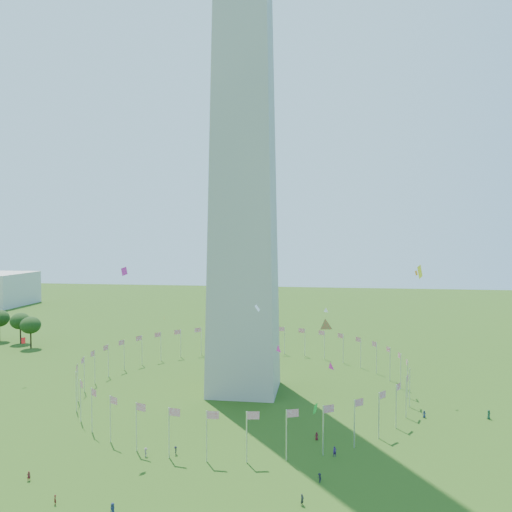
# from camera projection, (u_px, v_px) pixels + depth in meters

# --- Properties ---
(ground) EXTENTS (600.00, 600.00, 0.00)m
(ground) POSITION_uv_depth(u_px,v_px,m) (191.00, 491.00, 76.65)
(ground) COLOR #23430F
(ground) RESTS_ON ground
(washington_monument) EXTENTS (16.80, 16.80, 169.00)m
(washington_monument) POSITION_uv_depth(u_px,v_px,m) (244.00, 51.00, 122.43)
(washington_monument) COLOR #ABA598
(washington_monument) RESTS_ON ground
(flag_ring) EXTENTS (80.24, 80.24, 9.00)m
(flag_ring) POSITION_uv_depth(u_px,v_px,m) (244.00, 373.00, 125.92)
(flag_ring) COLOR silver
(flag_ring) RESTS_ON ground
(crowd) EXTENTS (101.68, 74.28, 1.96)m
(crowd) POSITION_uv_depth(u_px,v_px,m) (283.00, 503.00, 71.58)
(crowd) COLOR #1B4528
(crowd) RESTS_ON ground
(kites_aloft) EXTENTS (125.85, 67.84, 31.91)m
(kites_aloft) POSITION_uv_depth(u_px,v_px,m) (288.00, 344.00, 97.34)
(kites_aloft) COLOR #CC2699
(kites_aloft) RESTS_ON ground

